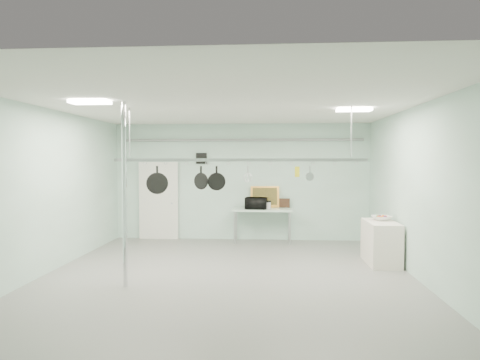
# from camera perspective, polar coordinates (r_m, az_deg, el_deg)

# --- Properties ---
(floor) EXTENTS (8.00, 8.00, 0.00)m
(floor) POSITION_cam_1_polar(r_m,az_deg,el_deg) (8.11, -1.81, -13.04)
(floor) COLOR gray
(floor) RESTS_ON ground
(ceiling) EXTENTS (7.00, 8.00, 0.02)m
(ceiling) POSITION_cam_1_polar(r_m,az_deg,el_deg) (7.87, -1.84, 9.92)
(ceiling) COLOR silver
(ceiling) RESTS_ON back_wall
(back_wall) EXTENTS (7.00, 0.02, 3.20)m
(back_wall) POSITION_cam_1_polar(r_m,az_deg,el_deg) (11.80, 0.14, -0.25)
(back_wall) COLOR silver
(back_wall) RESTS_ON floor
(right_wall) EXTENTS (0.02, 8.00, 3.20)m
(right_wall) POSITION_cam_1_polar(r_m,az_deg,el_deg) (8.25, 23.09, -1.69)
(right_wall) COLOR silver
(right_wall) RESTS_ON floor
(door) EXTENTS (1.10, 0.10, 2.20)m
(door) POSITION_cam_1_polar(r_m,az_deg,el_deg) (12.16, -10.77, -2.81)
(door) COLOR silver
(door) RESTS_ON floor
(wall_vent) EXTENTS (0.30, 0.04, 0.30)m
(wall_vent) POSITION_cam_1_polar(r_m,az_deg,el_deg) (11.89, -5.17, 2.89)
(wall_vent) COLOR black
(wall_vent) RESTS_ON back_wall
(conduit_pipe) EXTENTS (6.60, 0.07, 0.07)m
(conduit_pipe) POSITION_cam_1_polar(r_m,az_deg,el_deg) (11.71, 0.11, 5.36)
(conduit_pipe) COLOR gray
(conduit_pipe) RESTS_ON back_wall
(chrome_pole) EXTENTS (0.08, 0.08, 3.20)m
(chrome_pole) POSITION_cam_1_polar(r_m,az_deg,el_deg) (7.61, -15.14, -1.91)
(chrome_pole) COLOR silver
(chrome_pole) RESTS_ON floor
(prep_table) EXTENTS (1.60, 0.70, 0.91)m
(prep_table) POSITION_cam_1_polar(r_m,az_deg,el_deg) (11.45, 3.01, -4.20)
(prep_table) COLOR silver
(prep_table) RESTS_ON floor
(side_cabinet) EXTENTS (0.60, 1.20, 0.90)m
(side_cabinet) POSITION_cam_1_polar(r_m,az_deg,el_deg) (9.63, 18.28, -7.93)
(side_cabinet) COLOR silver
(side_cabinet) RESTS_ON floor
(pot_rack) EXTENTS (4.80, 0.06, 1.00)m
(pot_rack) POSITION_cam_1_polar(r_m,az_deg,el_deg) (8.09, -0.21, 2.90)
(pot_rack) COLOR #B7B7BC
(pot_rack) RESTS_ON ceiling
(light_panel_left) EXTENTS (0.65, 0.30, 0.05)m
(light_panel_left) POSITION_cam_1_polar(r_m,az_deg,el_deg) (7.65, -19.37, 9.77)
(light_panel_left) COLOR white
(light_panel_left) RESTS_ON ceiling
(light_panel_right) EXTENTS (0.65, 0.30, 0.05)m
(light_panel_right) POSITION_cam_1_polar(r_m,az_deg,el_deg) (8.58, 14.96, 9.03)
(light_panel_right) COLOR white
(light_panel_right) RESTS_ON ceiling
(microwave) EXTENTS (0.60, 0.44, 0.31)m
(microwave) POSITION_cam_1_polar(r_m,az_deg,el_deg) (11.33, 2.17, -3.12)
(microwave) COLOR black
(microwave) RESTS_ON prep_table
(coffee_canister) EXTENTS (0.16, 0.16, 0.18)m
(coffee_canister) POSITION_cam_1_polar(r_m,az_deg,el_deg) (11.40, 3.79, -3.41)
(coffee_canister) COLOR silver
(coffee_canister) RESTS_ON prep_table
(painting_large) EXTENTS (0.79, 0.17, 0.58)m
(painting_large) POSITION_cam_1_polar(r_m,az_deg,el_deg) (11.71, 3.33, -2.26)
(painting_large) COLOR gold
(painting_large) RESTS_ON prep_table
(painting_small) EXTENTS (0.30, 0.09, 0.25)m
(painting_small) POSITION_cam_1_polar(r_m,az_deg,el_deg) (11.73, 5.92, -3.07)
(painting_small) COLOR #341E12
(painting_small) RESTS_ON prep_table
(fruit_bowl) EXTENTS (0.46, 0.46, 0.10)m
(fruit_bowl) POSITION_cam_1_polar(r_m,az_deg,el_deg) (9.72, 18.36, -4.84)
(fruit_bowl) COLOR silver
(fruit_bowl) RESTS_ON side_cabinet
(skillet_left) EXTENTS (0.41, 0.18, 0.54)m
(skillet_left) POSITION_cam_1_polar(r_m,az_deg,el_deg) (8.36, -10.98, 0.01)
(skillet_left) COLOR black
(skillet_left) RESTS_ON pot_rack
(skillet_mid) EXTENTS (0.31, 0.20, 0.43)m
(skillet_mid) POSITION_cam_1_polar(r_m,az_deg,el_deg) (8.18, -5.22, 0.37)
(skillet_mid) COLOR black
(skillet_mid) RESTS_ON pot_rack
(skillet_right) EXTENTS (0.34, 0.09, 0.44)m
(skillet_right) POSITION_cam_1_polar(r_m,az_deg,el_deg) (8.14, -3.14, 0.32)
(skillet_right) COLOR black
(skillet_right) RESTS_ON pot_rack
(whisk) EXTENTS (0.22, 0.22, 0.35)m
(whisk) POSITION_cam_1_polar(r_m,az_deg,el_deg) (8.09, 1.05, 0.63)
(whisk) COLOR #BCBDC1
(whisk) RESTS_ON pot_rack
(grater) EXTENTS (0.09, 0.05, 0.21)m
(grater) POSITION_cam_1_polar(r_m,az_deg,el_deg) (8.09, 7.63, 1.09)
(grater) COLOR #B8C216
(grater) RESTS_ON pot_rack
(saucepan) EXTENTS (0.16, 0.11, 0.29)m
(saucepan) POSITION_cam_1_polar(r_m,az_deg,el_deg) (8.11, 9.29, 0.82)
(saucepan) COLOR #A8A7AC
(saucepan) RESTS_ON pot_rack
(fruit_cluster) EXTENTS (0.24, 0.24, 0.09)m
(fruit_cluster) POSITION_cam_1_polar(r_m,az_deg,el_deg) (9.72, 18.36, -4.61)
(fruit_cluster) COLOR #AF2D10
(fruit_cluster) RESTS_ON fruit_bowl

